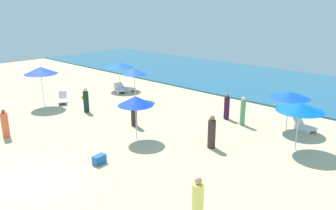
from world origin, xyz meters
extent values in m
plane|color=#D6BD8B|center=(0.00, 0.00, 0.00)|extent=(60.00, 60.00, 0.00)
cube|color=#225F82|center=(0.00, 23.24, 0.06)|extent=(60.00, 13.52, 0.12)
cylinder|color=silver|center=(-9.55, 5.89, 1.13)|extent=(0.05, 0.05, 2.25)
cone|color=blue|center=(-9.55, 5.89, 2.50)|extent=(2.23, 2.23, 0.50)
cube|color=silver|center=(-9.21, 6.84, 0.10)|extent=(0.92, 0.61, 0.20)
cube|color=silver|center=(-8.94, 7.26, 0.10)|extent=(0.92, 0.61, 0.20)
cube|color=white|center=(-9.08, 7.05, 0.23)|extent=(1.31, 1.12, 0.06)
cube|color=white|center=(-9.53, 7.34, 0.49)|extent=(0.56, 0.63, 0.53)
cylinder|color=silver|center=(4.85, 13.02, 0.92)|extent=(0.05, 0.05, 1.84)
cone|color=blue|center=(4.85, 13.02, 2.02)|extent=(2.23, 2.23, 0.35)
cube|color=silver|center=(5.69, 13.19, 0.11)|extent=(0.98, 0.30, 0.21)
cube|color=silver|center=(5.84, 13.74, 0.11)|extent=(0.98, 0.30, 0.21)
cube|color=#F0E3C6|center=(5.76, 13.47, 0.24)|extent=(1.25, 0.94, 0.06)
cube|color=#F0E3C6|center=(5.27, 13.60, 0.48)|extent=(0.53, 0.72, 0.51)
cylinder|color=silver|center=(-9.41, 12.55, 0.94)|extent=(0.05, 0.05, 1.87)
cone|color=blue|center=(-9.41, 12.55, 2.06)|extent=(2.41, 2.41, 0.38)
cube|color=silver|center=(-8.58, 11.54, 0.12)|extent=(0.99, 0.39, 0.23)
cube|color=silver|center=(-8.40, 12.06, 0.12)|extent=(0.99, 0.39, 0.23)
cube|color=white|center=(-8.49, 11.80, 0.26)|extent=(1.31, 0.99, 0.06)
cube|color=white|center=(-8.99, 11.98, 0.48)|extent=(0.49, 0.68, 0.46)
cube|color=silver|center=(-8.32, 12.15, 0.13)|extent=(1.21, 0.36, 0.26)
cube|color=silver|center=(-8.46, 12.67, 0.13)|extent=(1.21, 0.36, 0.26)
cube|color=#F4D1CF|center=(-8.39, 12.41, 0.29)|extent=(1.50, 0.98, 0.06)
cube|color=#F4D1CF|center=(-9.01, 12.24, 0.49)|extent=(0.47, 0.67, 0.42)
cylinder|color=silver|center=(-0.28, 6.27, 0.92)|extent=(0.05, 0.05, 1.84)
cone|color=blue|center=(-0.28, 6.27, 2.08)|extent=(1.84, 1.84, 0.48)
cylinder|color=silver|center=(6.39, 10.67, 0.98)|extent=(0.05, 0.05, 1.96)
cone|color=blue|center=(6.39, 10.67, 2.16)|extent=(2.23, 2.23, 0.40)
cylinder|color=silver|center=(-6.15, 11.35, 0.94)|extent=(0.05, 0.05, 1.89)
cone|color=blue|center=(-6.15, 11.35, 2.11)|extent=(1.81, 1.81, 0.44)
cylinder|color=#3A2C2A|center=(3.28, 8.02, 0.72)|extent=(0.43, 0.43, 1.43)
sphere|color=#9D6A4B|center=(3.28, 8.02, 1.55)|extent=(0.25, 0.25, 0.25)
cylinder|color=#E35E3E|center=(-5.51, 1.66, 0.67)|extent=(0.53, 0.53, 1.35)
sphere|color=#8D6444|center=(-5.51, 1.66, 1.44)|extent=(0.21, 0.21, 0.21)
cylinder|color=#132D29|center=(-6.14, 7.09, 0.70)|extent=(0.45, 0.45, 1.40)
sphere|color=beige|center=(-6.14, 7.09, 1.51)|extent=(0.25, 0.25, 0.25)
cylinder|color=#371533|center=(1.34, 12.23, 0.71)|extent=(0.39, 0.39, 1.41)
sphere|color=#8C5F49|center=(1.34, 12.23, 1.51)|extent=(0.21, 0.21, 0.21)
cylinder|color=#F9EE70|center=(6.50, 2.86, 0.70)|extent=(0.39, 0.39, 1.40)
sphere|color=tan|center=(6.50, 2.86, 1.51)|extent=(0.24, 0.24, 0.24)
cylinder|color=#33251E|center=(-1.87, 7.51, 0.74)|extent=(0.50, 0.50, 1.48)
sphere|color=#8A6F50|center=(-1.87, 7.51, 1.59)|extent=(0.25, 0.25, 0.25)
cylinder|color=#539562|center=(2.63, 11.95, 0.73)|extent=(0.33, 0.33, 1.47)
sphere|color=beige|center=(2.63, 11.95, 1.58)|extent=(0.26, 0.26, 0.26)
cube|color=#1958A6|center=(0.71, 3.19, 0.20)|extent=(0.40, 0.63, 0.40)
sphere|color=yellow|center=(-9.22, 8.78, 0.12)|extent=(0.24, 0.24, 0.24)
camera|label=1|loc=(12.27, -4.63, 6.77)|focal=36.06mm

